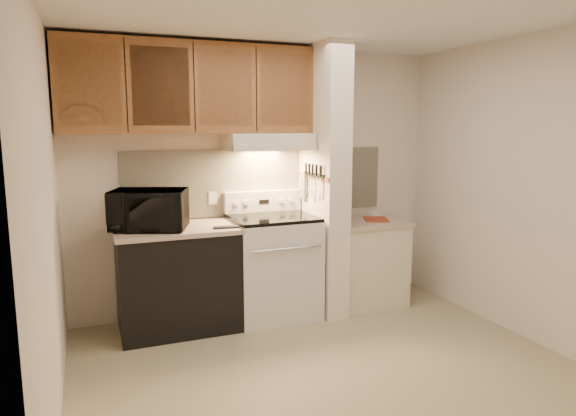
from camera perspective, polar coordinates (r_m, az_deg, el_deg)
floor at (r=3.98m, az=4.34°, el=-17.28°), size 3.60×3.60×0.00m
ceiling at (r=3.64m, az=4.85°, el=20.70°), size 3.60×3.60×0.00m
wall_back at (r=4.98m, az=-3.07°, el=3.14°), size 3.60×2.50×0.02m
wall_left at (r=3.24m, az=-25.27°, el=-0.93°), size 0.02×3.00×2.50m
wall_right at (r=4.68m, az=24.78°, el=1.93°), size 0.02×3.00×2.50m
backsplash at (r=4.97m, az=-3.03°, el=2.95°), size 2.60×0.02×0.63m
range_body at (r=4.81m, az=-1.67°, el=-6.66°), size 0.76×0.65×0.92m
oven_window at (r=4.51m, az=-0.28°, el=-7.19°), size 0.50×0.01×0.30m
oven_handle at (r=4.42m, az=-0.10°, el=-4.58°), size 0.65×0.02×0.02m
cooktop at (r=4.70m, az=-1.70°, el=-1.08°), size 0.74×0.64×0.03m
range_backguard at (r=4.95m, az=-2.83°, el=0.77°), size 0.76×0.08×0.20m
range_display at (r=4.91m, az=-2.67°, el=0.70°), size 0.10×0.01×0.04m
range_knob_left_outer at (r=4.82m, az=-5.81°, el=0.52°), size 0.05×0.02×0.05m
range_knob_left_inner at (r=4.85m, az=-4.67°, el=0.58°), size 0.05×0.02×0.05m
range_knob_right_inner at (r=4.97m, az=-0.70°, el=0.81°), size 0.05×0.02×0.05m
range_knob_right_outer at (r=5.00m, az=0.37°, el=0.87°), size 0.05×0.02×0.05m
dishwasher_front at (r=4.61m, az=-12.14°, el=-7.88°), size 1.00×0.63×0.87m
left_countertop at (r=4.50m, az=-12.33°, el=-2.33°), size 1.04×0.67×0.04m
spoon_rest at (r=4.39m, az=-6.75°, el=-2.11°), size 0.24×0.09×0.02m
teal_jar at (r=4.35m, az=-16.69°, el=-1.99°), size 0.11×0.11×0.10m
outlet at (r=4.84m, az=-8.35°, el=1.10°), size 0.08×0.01×0.12m
microwave at (r=4.42m, az=-15.18°, el=-0.18°), size 0.71×0.59×0.33m
partition_pillar at (r=4.85m, az=3.98°, el=2.97°), size 0.22×0.70×2.50m
pillar_trim at (r=4.80m, az=2.74°, el=3.51°), size 0.01×0.70×0.04m
knife_strip at (r=4.75m, az=2.92°, el=3.70°), size 0.02×0.42×0.04m
knife_blade_a at (r=4.61m, az=3.60°, el=2.28°), size 0.01×0.03×0.16m
knife_handle_a at (r=4.58m, az=3.68°, el=4.12°), size 0.02×0.02×0.10m
knife_blade_b at (r=4.68m, az=3.21°, el=2.26°), size 0.01×0.04×0.18m
knife_handle_b at (r=4.67m, az=3.19°, el=4.22°), size 0.02×0.02×0.10m
knife_blade_c at (r=4.76m, az=2.72°, el=2.27°), size 0.01×0.04×0.20m
knife_handle_c at (r=4.74m, az=2.76°, el=4.30°), size 0.02×0.02×0.10m
knife_blade_d at (r=4.83m, az=2.35°, el=2.60°), size 0.01×0.04×0.16m
knife_handle_d at (r=4.81m, az=2.40°, el=4.37°), size 0.02×0.02×0.10m
knife_blade_e at (r=4.91m, az=1.97°, el=2.59°), size 0.01×0.04×0.18m
knife_handle_e at (r=4.88m, az=2.02°, el=4.44°), size 0.02×0.02×0.10m
oven_mitt at (r=4.95m, az=1.75°, el=2.48°), size 0.03×0.10×0.24m
right_cab_base at (r=5.22m, az=8.47°, el=-6.12°), size 0.70×0.60×0.81m
right_countertop at (r=5.12m, az=8.58°, el=-1.53°), size 0.74×0.64×0.04m
red_folder at (r=5.14m, az=9.78°, el=-1.25°), size 0.32×0.36×0.01m
white_box at (r=5.38m, az=9.65°, el=-0.62°), size 0.17×0.14×0.04m
range_hood at (r=4.75m, az=-2.26°, el=7.39°), size 0.78×0.44×0.15m
hood_lip at (r=4.55m, az=-1.37°, el=6.76°), size 0.78×0.04×0.06m
upper_cabinets at (r=4.62m, az=-10.79°, el=12.90°), size 2.18×0.33×0.77m
cab_door_a at (r=4.37m, az=-21.21°, el=12.68°), size 0.46×0.01×0.63m
cab_gap_a at (r=4.38m, az=-17.56°, el=12.86°), size 0.01×0.01×0.73m
cab_door_b at (r=4.42m, az=-13.95°, el=12.98°), size 0.46×0.01×0.63m
cab_gap_b at (r=4.46m, az=-10.39°, el=13.06°), size 0.01×0.01×0.73m
cab_door_c at (r=4.52m, az=-6.92°, el=13.08°), size 0.46×0.01×0.63m
cab_gap_c at (r=4.60m, az=-3.55°, el=13.06°), size 0.01×0.01×0.73m
cab_door_d at (r=4.69m, az=-0.31°, el=13.00°), size 0.46×0.01×0.63m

